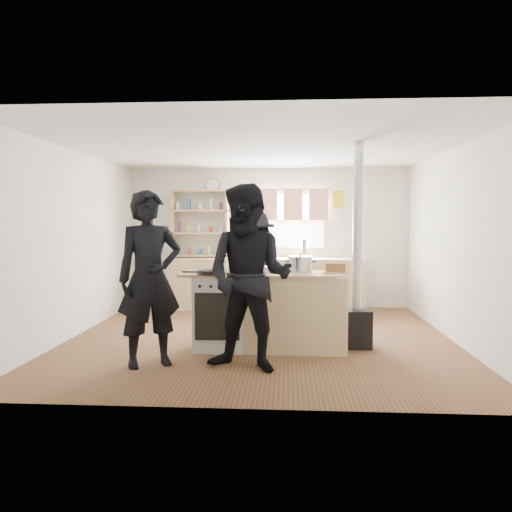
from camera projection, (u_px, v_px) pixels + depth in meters
name	position (u px, v px, depth m)	size (l,w,h in m)	color
ground	(260.00, 339.00, 6.61)	(5.00, 5.00, 0.01)	brown
back_counter	(267.00, 284.00, 8.79)	(3.40, 0.55, 0.90)	tan
shelving_unit	(201.00, 223.00, 8.91)	(1.00, 0.28, 1.20)	tan
thermos	(304.00, 250.00, 8.70)	(0.10, 0.10, 0.31)	silver
cooking_island	(270.00, 311.00, 6.02)	(1.97, 0.64, 0.93)	silver
skillet_greens	(209.00, 272.00, 5.81)	(0.30, 0.30, 0.05)	black
roast_tray	(259.00, 269.00, 6.03)	(0.40, 0.32, 0.07)	silver
stockpot_stove	(235.00, 265.00, 6.09)	(0.25, 0.25, 0.20)	silver
stockpot_counter	(300.00, 264.00, 6.03)	(0.30, 0.30, 0.22)	silver
bread_board	(336.00, 269.00, 5.92)	(0.31, 0.25, 0.12)	tan
flue_heater	(357.00, 294.00, 6.11)	(0.35, 0.35, 2.50)	black
person_near_left	(150.00, 279.00, 5.30)	(0.69, 0.45, 1.88)	black
person_near_right	(249.00, 278.00, 5.12)	(0.94, 0.73, 1.93)	black
person_far	(253.00, 272.00, 6.87)	(1.10, 0.63, 1.70)	black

